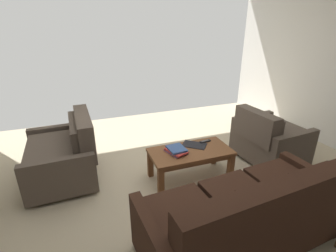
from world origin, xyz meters
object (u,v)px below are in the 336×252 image
(sofa_main, at_px, (246,216))
(armchair_side, at_px, (268,139))
(coffee_table, at_px, (190,155))
(tv_remote, at_px, (205,141))
(book_stack, at_px, (176,150))
(loose_magazine, at_px, (194,145))
(loveseat_near, at_px, (65,153))

(sofa_main, xyz_separation_m, armchair_side, (-1.30, -1.23, -0.01))
(coffee_table, bearing_deg, sofa_main, 88.71)
(sofa_main, bearing_deg, tv_remote, -103.18)
(armchair_side, height_order, book_stack, armchair_side)
(loose_magazine, bearing_deg, book_stack, -30.92)
(sofa_main, distance_m, coffee_table, 1.21)
(tv_remote, relative_size, loose_magazine, 0.52)
(loose_magazine, bearing_deg, sofa_main, 34.41)
(book_stack, bearing_deg, loose_magazine, -161.29)
(coffee_table, relative_size, armchair_side, 1.09)
(sofa_main, height_order, book_stack, sofa_main)
(loveseat_near, distance_m, coffee_table, 1.66)
(book_stack, bearing_deg, coffee_table, 175.29)
(sofa_main, height_order, tv_remote, sofa_main)
(tv_remote, height_order, loose_magazine, tv_remote)
(sofa_main, xyz_separation_m, tv_remote, (-0.32, -1.37, 0.05))
(sofa_main, xyz_separation_m, coffee_table, (-0.03, -1.21, -0.03))
(coffee_table, distance_m, tv_remote, 0.34)
(tv_remote, bearing_deg, armchair_side, 172.18)
(coffee_table, relative_size, loose_magazine, 3.38)
(loose_magazine, bearing_deg, armchair_side, 125.43)
(sofa_main, distance_m, book_stack, 1.24)
(armchair_side, xyz_separation_m, tv_remote, (0.98, -0.13, 0.06))
(book_stack, bearing_deg, loveseat_near, -23.58)
(tv_remote, bearing_deg, coffee_table, 27.83)
(loose_magazine, bearing_deg, coffee_table, -2.54)
(loveseat_near, height_order, tv_remote, loveseat_near)
(armchair_side, bearing_deg, loose_magazine, -4.94)
(coffee_table, height_order, tv_remote, tv_remote)
(loveseat_near, relative_size, book_stack, 3.58)
(sofa_main, xyz_separation_m, loose_magazine, (-0.14, -1.33, 0.04))
(coffee_table, bearing_deg, loveseat_near, -21.38)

